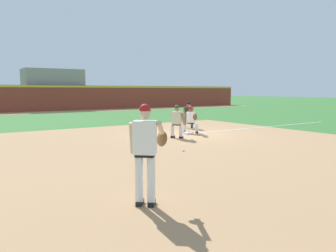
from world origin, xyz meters
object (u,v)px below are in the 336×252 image
object	(u,v)px
baseball	(183,151)
pitcher	(146,148)
first_base_bag	(188,133)
umpire	(188,114)
baserunner	(177,120)
first_baseman	(191,118)

from	to	relation	value
baseball	pitcher	distance (m)	5.43
first_base_bag	umpire	xyz separation A→B (m)	(1.58, 2.09, 0.75)
baserunner	first_base_bag	bearing A→B (deg)	32.07
pitcher	umpire	xyz separation A→B (m)	(8.08, 9.45, -0.27)
first_baseman	baserunner	distance (m)	1.76
first_base_bag	baseball	world-z (taller)	first_base_bag
umpire	first_baseman	bearing A→B (deg)	-123.81
first_baseman	umpire	xyz separation A→B (m)	(1.28, 1.91, 0.06)
pitcher	umpire	distance (m)	12.44
first_base_bag	first_baseman	world-z (taller)	first_baseman
pitcher	baserunner	bearing A→B (deg)	51.27
baserunner	umpire	distance (m)	3.96
first_base_bag	baseball	size ratio (longest dim) A/B	5.14
baserunner	baseball	bearing A→B (deg)	-120.91
baseball	first_baseman	size ratio (longest dim) A/B	0.06
first_baseman	baserunner	xyz separation A→B (m)	(-1.50, -0.92, 0.06)
pitcher	baserunner	world-z (taller)	pitcher
baserunner	first_baseman	bearing A→B (deg)	31.73
first_base_bag	first_baseman	bearing A→B (deg)	30.36
umpire	first_base_bag	bearing A→B (deg)	-127.18
pitcher	first_baseman	bearing A→B (deg)	47.95
first_base_bag	umpire	distance (m)	2.72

